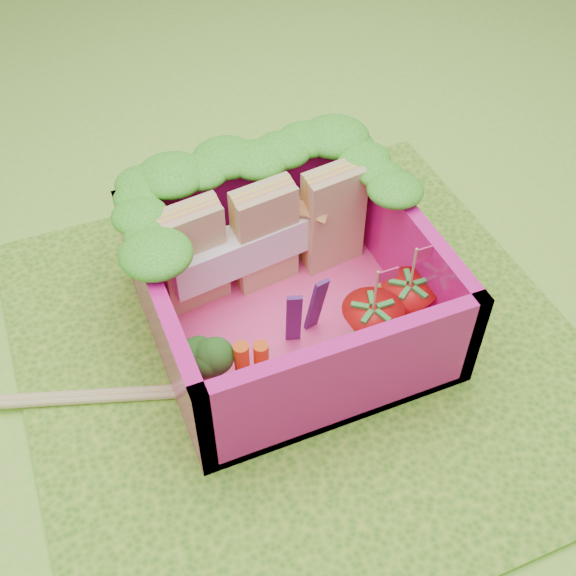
# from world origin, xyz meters

# --- Properties ---
(ground) EXTENTS (14.00, 14.00, 0.00)m
(ground) POSITION_xyz_m (0.00, 0.00, 0.00)
(ground) COLOR #87DA3D
(ground) RESTS_ON ground
(placemat) EXTENTS (2.60, 2.60, 0.03)m
(placemat) POSITION_xyz_m (0.00, 0.00, 0.01)
(placemat) COLOR #478B1F
(placemat) RESTS_ON ground
(bento_floor) EXTENTS (1.30, 1.30, 0.05)m
(bento_floor) POSITION_xyz_m (0.00, 0.17, 0.06)
(bento_floor) COLOR #FF418D
(bento_floor) RESTS_ON placemat
(bento_box) EXTENTS (1.30, 1.30, 0.55)m
(bento_box) POSITION_xyz_m (0.00, 0.17, 0.31)
(bento_box) COLOR #D5117F
(bento_box) RESTS_ON placemat
(lettuce_ruffle) EXTENTS (1.43, 0.76, 0.11)m
(lettuce_ruffle) POSITION_xyz_m (0.00, 0.64, 0.64)
(lettuce_ruffle) COLOR #1D8317
(lettuce_ruffle) RESTS_ON bento_box
(sandwich_stack) EXTENTS (1.08, 0.31, 0.56)m
(sandwich_stack) POSITION_xyz_m (0.01, 0.47, 0.36)
(sandwich_stack) COLOR tan
(sandwich_stack) RESTS_ON bento_floor
(broccoli) EXTENTS (0.32, 0.32, 0.27)m
(broccoli) POSITION_xyz_m (-0.49, -0.09, 0.27)
(broccoli) COLOR #71AC53
(broccoli) RESTS_ON bento_floor
(carrot_sticks) EXTENTS (0.16, 0.08, 0.28)m
(carrot_sticks) POSITION_xyz_m (-0.30, -0.13, 0.21)
(carrot_sticks) COLOR #E75113
(carrot_sticks) RESTS_ON bento_floor
(purple_wedges) EXTENTS (0.20, 0.08, 0.38)m
(purple_wedges) POSITION_xyz_m (0.02, 0.01, 0.27)
(purple_wedges) COLOR #4B1C62
(purple_wedges) RESTS_ON bento_floor
(strawberry_left) EXTENTS (0.28, 0.28, 0.52)m
(strawberry_left) POSITION_xyz_m (0.27, -0.17, 0.23)
(strawberry_left) COLOR red
(strawberry_left) RESTS_ON bento_floor
(strawberry_right) EXTENTS (0.27, 0.27, 0.51)m
(strawberry_right) POSITION_xyz_m (0.50, -0.09, 0.22)
(strawberry_right) COLOR red
(strawberry_right) RESTS_ON bento_floor
(snap_peas) EXTENTS (0.65, 0.45, 0.05)m
(snap_peas) POSITION_xyz_m (0.41, -0.05, 0.11)
(snap_peas) COLOR green
(snap_peas) RESTS_ON bento_floor
(chopsticks) EXTENTS (1.94, 0.68, 0.04)m
(chopsticks) POSITION_xyz_m (-1.04, 0.10, 0.05)
(chopsticks) COLOR tan
(chopsticks) RESTS_ON placemat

